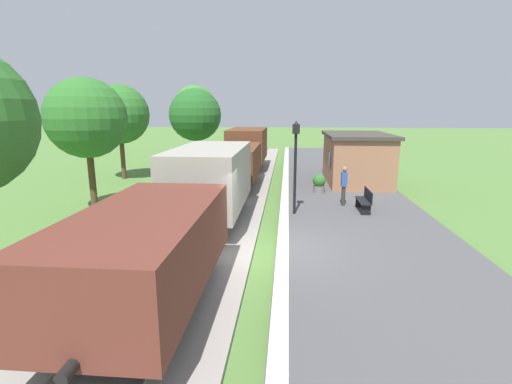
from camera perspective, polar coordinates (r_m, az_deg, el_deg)
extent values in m
plane|color=#517A38|center=(11.57, 2.06, -9.68)|extent=(160.00, 160.00, 0.00)
cube|color=#4C4C4F|center=(11.82, 17.96, -9.16)|extent=(6.00, 60.00, 0.25)
cube|color=silver|center=(11.46, 4.09, -8.55)|extent=(0.36, 60.00, 0.01)
cube|color=gray|center=(11.89, -9.70, -8.91)|extent=(3.80, 60.00, 0.12)
cube|color=slate|center=(11.69, -6.27, -8.50)|extent=(0.07, 60.00, 0.14)
cube|color=slate|center=(12.04, -13.08, -8.12)|extent=(0.07, 60.00, 0.14)
cube|color=brown|center=(8.14, -16.51, -8.13)|extent=(2.50, 5.60, 1.60)
cube|color=black|center=(8.38, -16.23, -12.29)|extent=(2.10, 5.15, 0.50)
cylinder|color=black|center=(10.03, -12.47, -9.40)|extent=(1.56, 0.84, 0.84)
cylinder|color=black|center=(7.07, -21.57, -20.01)|extent=(1.56, 0.84, 0.84)
cylinder|color=black|center=(10.98, -10.75, -5.96)|extent=(0.20, 0.30, 0.20)
cylinder|color=black|center=(6.11, -26.95, -23.42)|extent=(0.20, 0.30, 0.20)
cube|color=gray|center=(14.19, -7.00, 2.35)|extent=(2.50, 5.60, 2.20)
cube|color=black|center=(14.39, -6.90, -1.37)|extent=(2.10, 5.15, 0.50)
cylinder|color=black|center=(16.16, -5.60, -0.70)|extent=(1.56, 0.84, 0.84)
cylinder|color=black|center=(12.77, -8.49, -4.40)|extent=(1.56, 0.84, 0.84)
cylinder|color=black|center=(17.22, -4.92, 0.99)|extent=(0.20, 0.30, 0.20)
cylinder|color=black|center=(11.63, -9.83, -4.88)|extent=(0.20, 0.30, 0.20)
cube|color=brown|center=(20.66, -3.25, 4.80)|extent=(2.50, 5.60, 1.60)
cube|color=black|center=(20.76, -3.23, 3.02)|extent=(2.10, 5.15, 0.50)
cylinder|color=black|center=(22.55, -2.58, 3.16)|extent=(1.56, 0.84, 0.84)
cylinder|color=black|center=(19.06, -3.97, 1.38)|extent=(1.56, 0.84, 0.84)
cylinder|color=black|center=(23.65, -2.22, 4.21)|extent=(0.20, 0.30, 0.20)
cylinder|color=black|center=(17.89, -4.54, 1.45)|extent=(0.20, 0.30, 0.20)
cube|color=brown|center=(27.13, -1.29, 7.33)|extent=(2.50, 5.60, 2.20)
cube|color=black|center=(27.24, -1.28, 5.34)|extent=(2.10, 5.15, 0.50)
cylinder|color=black|center=(29.04, -0.90, 5.30)|extent=(1.56, 0.84, 0.84)
cylinder|color=black|center=(25.51, -1.71, 4.27)|extent=(1.56, 0.84, 0.84)
cylinder|color=black|center=(30.15, -0.68, 6.05)|extent=(0.20, 0.30, 0.20)
cylinder|color=black|center=(24.33, -2.02, 4.46)|extent=(0.20, 0.30, 0.20)
cube|color=#9E6B4C|center=(22.09, 15.06, 4.82)|extent=(3.20, 5.50, 2.60)
cube|color=#3D3833|center=(21.95, 15.27, 8.41)|extent=(3.50, 5.80, 0.18)
cube|color=black|center=(20.76, 11.21, 4.90)|extent=(0.03, 0.90, 0.80)
cube|color=black|center=(15.95, 16.08, -1.28)|extent=(0.42, 1.50, 0.04)
cube|color=black|center=(15.94, 16.81, -0.44)|extent=(0.04, 1.50, 0.45)
cube|color=black|center=(15.44, 16.45, -2.64)|extent=(0.38, 0.06, 0.42)
cube|color=black|center=(16.58, 15.65, -1.56)|extent=(0.38, 0.06, 0.42)
cylinder|color=#38332D|center=(16.63, 13.24, -0.60)|extent=(0.15, 0.15, 0.86)
cylinder|color=#38332D|center=(16.78, 13.19, -0.48)|extent=(0.15, 0.15, 0.86)
cube|color=#2D5199|center=(16.56, 13.34, 1.92)|extent=(0.25, 0.39, 0.60)
sphere|color=#936B51|center=(16.48, 13.42, 3.43)|extent=(0.22, 0.22, 0.22)
cylinder|color=slate|center=(19.08, 9.60, 0.45)|extent=(0.56, 0.56, 0.34)
sphere|color=#2D6B28|center=(19.00, 9.65, 1.71)|extent=(0.64, 0.64, 0.64)
cylinder|color=black|center=(14.79, 5.99, 2.68)|extent=(0.11, 0.11, 3.20)
cube|color=black|center=(14.59, 6.16, 9.58)|extent=(0.28, 0.28, 0.36)
sphere|color=#F2E5BF|center=(14.59, 6.16, 9.58)|extent=(0.20, 0.20, 0.20)
cone|color=black|center=(14.58, 6.18, 10.52)|extent=(0.20, 0.20, 0.16)
cylinder|color=#4C3823|center=(17.44, -23.76, 1.63)|extent=(0.28, 0.28, 2.77)
sphere|color=#2D6B28|center=(17.19, -24.55, 10.25)|extent=(3.31, 3.31, 3.31)
cylinder|color=#4C3823|center=(25.17, -19.71, 4.95)|extent=(0.28, 0.28, 2.69)
sphere|color=#2D6B28|center=(24.98, -20.18, 11.10)|extent=(3.63, 3.63, 3.63)
cylinder|color=#4C3823|center=(31.53, -9.11, 6.59)|extent=(0.28, 0.28, 2.30)
sphere|color=#235B23|center=(31.36, -9.29, 11.56)|extent=(4.23, 4.23, 4.23)
cylinder|color=#4C3823|center=(37.69, -9.20, 8.06)|extent=(0.28, 0.28, 2.97)
sphere|color=#387A33|center=(37.57, -9.37, 12.69)|extent=(4.16, 4.16, 4.16)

